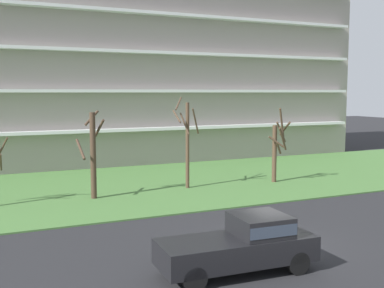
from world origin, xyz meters
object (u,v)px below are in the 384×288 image
at_px(tree_left, 93,153).
at_px(pickup_black_center_left, 243,243).
at_px(tree_center, 187,141).
at_px(tree_right, 277,147).

relative_size(tree_left, pickup_black_center_left, 0.93).
bearing_deg(tree_left, pickup_black_center_left, -81.27).
xyz_separation_m(tree_center, pickup_black_center_left, (-4.07, -13.78, -2.09)).
xyz_separation_m(tree_left, tree_right, (12.42, -0.19, -0.25)).
bearing_deg(pickup_black_center_left, tree_center, 76.50).
height_order(tree_left, pickup_black_center_left, tree_left).
bearing_deg(pickup_black_center_left, tree_right, 54.51).
xyz_separation_m(tree_right, pickup_black_center_left, (-10.39, -13.08, -1.43)).
xyz_separation_m(tree_center, tree_right, (6.31, -0.70, -0.66)).
bearing_deg(tree_right, tree_left, 179.14).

